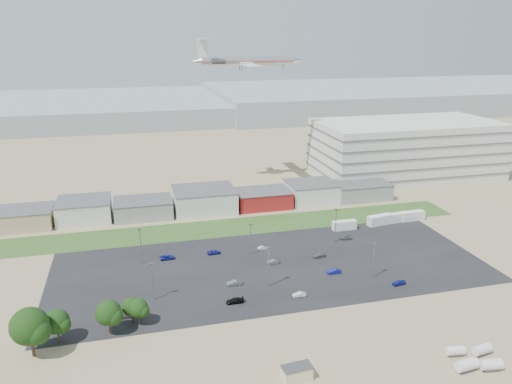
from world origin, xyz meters
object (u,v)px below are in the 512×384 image
object	(u,v)px
box_trailer_a	(344,225)
parked_car_12	(319,255)
parked_car_3	(235,301)
parked_car_9	(167,257)
parked_car_4	(234,283)
airliner	(248,61)
parked_car_8	(346,237)
parked_car_10	(124,315)
parked_car_6	(214,252)
storage_tank_nw	(455,351)
parked_car_1	(334,271)
parked_car_11	(263,248)
parked_car_13	(299,294)
portable_shed	(297,373)
tree_far_left	(30,330)
parked_car_2	(399,283)
parked_car_7	(273,262)

from	to	relation	value
box_trailer_a	parked_car_12	distance (m)	24.38
parked_car_3	parked_car_9	world-z (taller)	parked_car_3
parked_car_4	airliner	bearing A→B (deg)	163.93
parked_car_8	parked_car_10	size ratio (longest dim) A/B	0.91
parked_car_4	parked_car_6	distance (m)	20.37
parked_car_3	parked_car_8	distance (m)	51.71
storage_tank_nw	parked_car_1	bearing A→B (deg)	103.38
parked_car_8	parked_car_11	world-z (taller)	parked_car_8
box_trailer_a	parked_car_13	world-z (taller)	box_trailer_a
parked_car_8	parked_car_6	bearing A→B (deg)	95.29
portable_shed	parked_car_3	distance (m)	30.84
parked_car_1	parked_car_12	size ratio (longest dim) A/B	1.01
parked_car_11	tree_far_left	bearing A→B (deg)	119.17
airliner	parked_car_12	bearing A→B (deg)	-89.26
portable_shed	parked_car_13	bearing A→B (deg)	64.83
storage_tank_nw	parked_car_3	xyz separation A→B (m)	(-38.88, 31.33, -0.48)
parked_car_2	parked_car_1	bearing A→B (deg)	-133.95
parked_car_4	parked_car_7	size ratio (longest dim) A/B	1.11
portable_shed	parked_car_9	size ratio (longest dim) A/B	1.35
portable_shed	parked_car_11	world-z (taller)	portable_shed
parked_car_4	parked_car_6	world-z (taller)	parked_car_4
box_trailer_a	parked_car_8	size ratio (longest dim) A/B	2.10
airliner	parked_car_1	world-z (taller)	airliner
parked_car_1	parked_car_10	world-z (taller)	parked_car_1
parked_car_4	parked_car_13	world-z (taller)	parked_car_4
portable_shed	tree_far_left	bearing A→B (deg)	152.80
box_trailer_a	parked_car_8	world-z (taller)	box_trailer_a
portable_shed	storage_tank_nw	distance (m)	33.50
parked_car_8	parked_car_3	bearing A→B (deg)	129.55
parked_car_12	parked_car_3	bearing A→B (deg)	-63.25
parked_car_1	parked_car_3	distance (m)	30.61
parked_car_11	parked_car_9	bearing A→B (deg)	85.05
parked_car_3	parked_car_13	bearing A→B (deg)	87.72
parked_car_11	parked_car_12	xyz separation A→B (m)	(14.21, -9.29, 0.01)
parked_car_2	parked_car_3	world-z (taller)	parked_car_3
parked_car_1	parked_car_3	bearing A→B (deg)	-74.00
storage_tank_nw	parked_car_10	bearing A→B (deg)	154.27
storage_tank_nw	parked_car_13	distance (m)	37.94
parked_car_2	parked_car_10	xyz separation A→B (m)	(-69.31, 1.62, -0.01)
parked_car_7	parked_car_13	world-z (taller)	parked_car_7
parked_car_3	tree_far_left	bearing A→B (deg)	-75.79
tree_far_left	parked_car_13	bearing A→B (deg)	8.87
box_trailer_a	parked_car_8	distance (m)	8.48
parked_car_1	parked_car_12	world-z (taller)	parked_car_1
parked_car_12	parked_car_1	bearing A→B (deg)	-5.48
parked_car_4	parked_car_7	world-z (taller)	parked_car_4
parked_car_3	parked_car_8	size ratio (longest dim) A/B	1.12
parked_car_6	parked_car_8	distance (m)	42.47
parked_car_11	parked_car_8	bearing A→B (deg)	-92.18
parked_car_9	parked_car_11	world-z (taller)	parked_car_9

